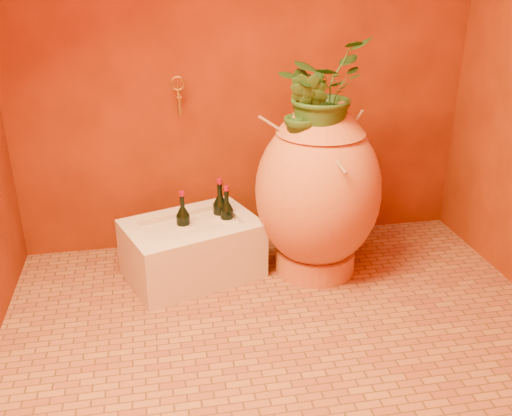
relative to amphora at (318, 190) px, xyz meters
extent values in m
plane|color=brown|center=(-0.29, -0.55, -0.45)|extent=(2.50, 2.50, 0.00)
cube|color=#551B04|center=(-0.29, 0.45, 0.80)|extent=(2.50, 0.02, 2.50)
cylinder|color=#B36B32|center=(0.00, 0.00, -0.39)|extent=(0.53, 0.53, 0.12)
ellipsoid|color=#B36B32|center=(0.00, 0.00, -0.01)|extent=(0.80, 0.80, 0.80)
cone|color=#B36B32|center=(0.00, 0.00, 0.36)|extent=(0.55, 0.55, 0.12)
torus|color=#B36B32|center=(0.00, 0.00, 0.43)|extent=(0.34, 0.34, 0.05)
cylinder|color=olive|center=(-0.08, -0.05, 0.25)|extent=(0.44, 0.24, 0.27)
cylinder|color=olive|center=(-0.02, -0.12, 0.29)|extent=(0.10, 0.42, 0.17)
cylinder|color=olive|center=(0.10, -0.08, 0.30)|extent=(0.27, 0.27, 0.18)
cube|color=beige|center=(-0.64, 0.06, -0.32)|extent=(0.76, 0.63, 0.27)
cube|color=beige|center=(-0.64, 0.24, -0.16)|extent=(0.64, 0.29, 0.03)
cube|color=beige|center=(-0.64, -0.12, -0.16)|extent=(0.64, 0.29, 0.03)
cube|color=beige|center=(-0.93, 0.06, -0.16)|extent=(0.17, 0.29, 0.03)
cube|color=beige|center=(-0.36, 0.06, -0.16)|extent=(0.17, 0.29, 0.03)
cylinder|color=black|center=(-0.45, 0.11, -0.20)|extent=(0.07, 0.07, 0.17)
cone|color=black|center=(-0.45, 0.11, -0.10)|extent=(0.07, 0.07, 0.05)
cylinder|color=black|center=(-0.45, 0.11, -0.04)|extent=(0.02, 0.02, 0.06)
cylinder|color=maroon|center=(-0.45, 0.11, 0.00)|extent=(0.03, 0.03, 0.02)
cylinder|color=silver|center=(-0.45, 0.11, -0.20)|extent=(0.07, 0.07, 0.07)
cylinder|color=black|center=(-0.68, 0.08, -0.20)|extent=(0.07, 0.07, 0.17)
cone|color=black|center=(-0.68, 0.08, -0.09)|extent=(0.07, 0.07, 0.05)
cylinder|color=black|center=(-0.68, 0.08, -0.04)|extent=(0.02, 0.02, 0.06)
cylinder|color=maroon|center=(-0.68, 0.08, 0.00)|extent=(0.03, 0.03, 0.02)
cylinder|color=silver|center=(-0.68, 0.08, -0.20)|extent=(0.07, 0.07, 0.07)
cylinder|color=black|center=(-0.48, 0.16, -0.19)|extent=(0.08, 0.08, 0.18)
cone|color=black|center=(-0.48, 0.16, -0.08)|extent=(0.08, 0.08, 0.05)
cylinder|color=black|center=(-0.48, 0.16, -0.02)|extent=(0.03, 0.03, 0.07)
cylinder|color=maroon|center=(-0.48, 0.16, 0.03)|extent=(0.03, 0.03, 0.03)
cylinder|color=silver|center=(-0.48, 0.16, -0.19)|extent=(0.08, 0.08, 0.08)
cylinder|color=#A67E26|center=(-0.66, 0.37, 0.44)|extent=(0.03, 0.15, 0.03)
cylinder|color=#A67E26|center=(-0.66, 0.29, 0.39)|extent=(0.02, 0.02, 0.09)
torus|color=#A67E26|center=(-0.66, 0.37, 0.49)|extent=(0.08, 0.01, 0.08)
cylinder|color=#A67E26|center=(-0.66, 0.37, 0.46)|extent=(0.01, 0.01, 0.05)
imported|color=#244B1A|center=(-0.01, -0.01, 0.51)|extent=(0.57, 0.57, 0.48)
imported|color=#244B1A|center=(-0.10, -0.07, 0.42)|extent=(0.26, 0.27, 0.39)
camera|label=1|loc=(-0.81, -2.57, 1.08)|focal=40.00mm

